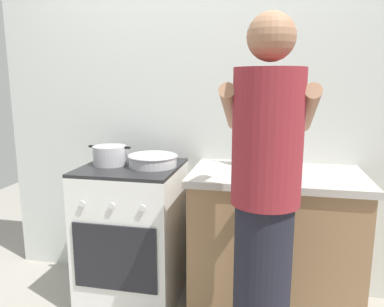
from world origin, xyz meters
The scene contains 8 objects.
back_wall centered at (0.20, 0.50, 1.25)m, with size 3.20×0.10×2.50m.
countertop centered at (0.55, 0.15, 0.45)m, with size 1.00×0.60×0.90m.
stove_range centered at (-0.35, 0.15, 0.45)m, with size 0.60×0.62×0.90m.
pot centered at (-0.49, 0.15, 0.96)m, with size 0.28×0.21×0.12m.
mixing_bowl centered at (-0.21, 0.16, 0.94)m, with size 0.31×0.31×0.07m.
utensil_crock centered at (0.33, 0.32, 0.99)m, with size 0.10×0.10×0.33m.
spice_bottle centered at (0.58, 0.17, 0.95)m, with size 0.04×0.04×0.09m.
person centered at (0.49, -0.42, 0.86)m, with size 0.41×0.50×1.70m.
Camera 1 is at (0.50, -2.01, 1.42)m, focal length 34.80 mm.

